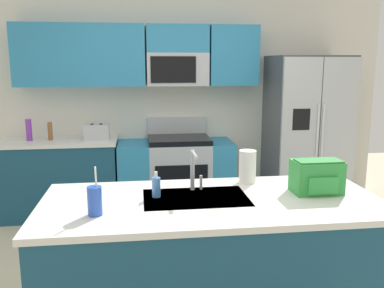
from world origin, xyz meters
name	(u,v)px	position (x,y,z in m)	size (l,w,h in m)	color
ground_plane	(202,286)	(0.00, 0.00, 0.00)	(9.00, 9.00, 0.00)	beige
kitchen_wall_unit	(165,87)	(-0.14, 2.08, 1.47)	(5.20, 0.43, 2.60)	silver
back_counter	(60,178)	(-1.40, 1.80, 0.45)	(1.33, 0.63, 0.90)	navy
range_oven	(176,174)	(-0.04, 1.80, 0.44)	(1.36, 0.61, 1.10)	#B7BABF
refrigerator	(306,133)	(1.55, 1.73, 0.93)	(0.90, 0.76, 1.85)	#4C4F54
island_counter	(211,263)	(-0.02, -0.49, 0.45)	(2.19, 0.97, 0.90)	navy
toaster	(97,132)	(-0.95, 1.75, 0.99)	(0.28, 0.16, 0.18)	#B7BABF
pepper_mill	(50,131)	(-1.48, 1.80, 1.00)	(0.05, 0.05, 0.20)	brown
bottle_purple	(29,130)	(-1.71, 1.80, 1.02)	(0.07, 0.07, 0.24)	purple
sink_faucet	(194,167)	(-0.11, -0.30, 1.07)	(0.08, 0.21, 0.28)	#B7BABF
drink_cup_blue	(95,201)	(-0.73, -0.68, 0.99)	(0.08, 0.08, 0.29)	blue
soap_dispenser	(156,187)	(-0.37, -0.40, 0.97)	(0.06, 0.06, 0.17)	#4C8CD8
paper_towel_roll	(247,167)	(0.31, -0.15, 1.02)	(0.12, 0.12, 0.24)	white
backpack	(317,176)	(0.71, -0.45, 1.02)	(0.32, 0.22, 0.23)	green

